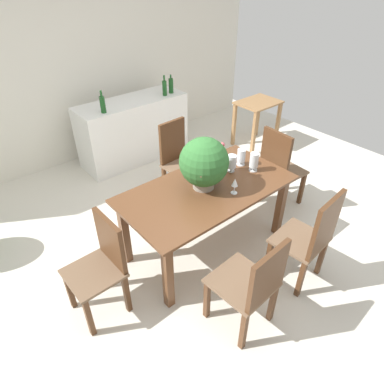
{
  "coord_description": "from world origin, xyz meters",
  "views": [
    {
      "loc": [
        -1.87,
        -2.17,
        2.63
      ],
      "look_at": [
        -0.07,
        -0.03,
        0.66
      ],
      "focal_mm": 31.73,
      "sensor_mm": 36.0,
      "label": 1
    }
  ],
  "objects_px": {
    "flower_centerpiece": "(204,163)",
    "kitchen_counter": "(134,130)",
    "wine_bottle_clear": "(165,88)",
    "side_table": "(257,113)",
    "chair_near_left": "(253,284)",
    "chair_foot_end": "(279,166)",
    "dining_table": "(207,197)",
    "wine_bottle_dark": "(103,104)",
    "chair_near_right": "(312,236)",
    "chair_head_end": "(102,262)",
    "crystal_vase_right": "(254,161)",
    "chair_far_right": "(178,158)",
    "crystal_vase_center_near": "(232,162)",
    "crystal_vase_left": "(241,156)",
    "wine_bottle_amber": "(171,86)",
    "wine_glass": "(235,183)"
  },
  "relations": [
    {
      "from": "side_table",
      "to": "kitchen_counter",
      "type": "bearing_deg",
      "value": 153.39
    },
    {
      "from": "wine_bottle_dark",
      "to": "wine_bottle_amber",
      "type": "height_order",
      "value": "wine_bottle_dark"
    },
    {
      "from": "side_table",
      "to": "wine_bottle_dark",
      "type": "bearing_deg",
      "value": 162.62
    },
    {
      "from": "chair_near_right",
      "to": "kitchen_counter",
      "type": "xyz_separation_m",
      "value": [
        0.09,
        3.14,
        -0.1
      ]
    },
    {
      "from": "chair_near_right",
      "to": "kitchen_counter",
      "type": "distance_m",
      "value": 3.14
    },
    {
      "from": "flower_centerpiece",
      "to": "wine_bottle_clear",
      "type": "height_order",
      "value": "flower_centerpiece"
    },
    {
      "from": "chair_near_left",
      "to": "crystal_vase_right",
      "type": "height_order",
      "value": "crystal_vase_right"
    },
    {
      "from": "chair_far_right",
      "to": "wine_bottle_clear",
      "type": "distance_m",
      "value": 1.32
    },
    {
      "from": "wine_bottle_clear",
      "to": "side_table",
      "type": "distance_m",
      "value": 1.54
    },
    {
      "from": "wine_bottle_clear",
      "to": "side_table",
      "type": "relative_size",
      "value": 0.4
    },
    {
      "from": "dining_table",
      "to": "wine_bottle_dark",
      "type": "height_order",
      "value": "wine_bottle_dark"
    },
    {
      "from": "chair_near_right",
      "to": "chair_far_right",
      "type": "height_order",
      "value": "chair_near_right"
    },
    {
      "from": "crystal_vase_left",
      "to": "wine_bottle_amber",
      "type": "distance_m",
      "value": 2.04
    },
    {
      "from": "dining_table",
      "to": "flower_centerpiece",
      "type": "xyz_separation_m",
      "value": [
        -0.02,
        0.03,
        0.39
      ]
    },
    {
      "from": "chair_near_left",
      "to": "wine_glass",
      "type": "xyz_separation_m",
      "value": [
        0.52,
        0.73,
        0.35
      ]
    },
    {
      "from": "kitchen_counter",
      "to": "chair_head_end",
      "type": "bearing_deg",
      "value": -127.3
    },
    {
      "from": "chair_foot_end",
      "to": "side_table",
      "type": "height_order",
      "value": "chair_foot_end"
    },
    {
      "from": "crystal_vase_left",
      "to": "wine_glass",
      "type": "distance_m",
      "value": 0.54
    },
    {
      "from": "flower_centerpiece",
      "to": "kitchen_counter",
      "type": "distance_m",
      "value": 2.28
    },
    {
      "from": "chair_far_right",
      "to": "chair_near_left",
      "type": "distance_m",
      "value": 2.07
    },
    {
      "from": "chair_near_left",
      "to": "side_table",
      "type": "xyz_separation_m",
      "value": [
        2.63,
        2.25,
        0.02
      ]
    },
    {
      "from": "chair_near_right",
      "to": "crystal_vase_center_near",
      "type": "relative_size",
      "value": 5.51
    },
    {
      "from": "chair_near_right",
      "to": "side_table",
      "type": "distance_m",
      "value": 2.92
    },
    {
      "from": "chair_head_end",
      "to": "kitchen_counter",
      "type": "xyz_separation_m",
      "value": [
        1.66,
        2.18,
        -0.06
      ]
    },
    {
      "from": "dining_table",
      "to": "flower_centerpiece",
      "type": "distance_m",
      "value": 0.39
    },
    {
      "from": "chair_foot_end",
      "to": "crystal_vase_center_near",
      "type": "relative_size",
      "value": 5.54
    },
    {
      "from": "kitchen_counter",
      "to": "wine_bottle_clear",
      "type": "xyz_separation_m",
      "value": [
        0.5,
        -0.15,
        0.57
      ]
    },
    {
      "from": "chair_near_left",
      "to": "wine_bottle_amber",
      "type": "relative_size",
      "value": 3.53
    },
    {
      "from": "chair_far_right",
      "to": "wine_glass",
      "type": "bearing_deg",
      "value": -105.21
    },
    {
      "from": "chair_foot_end",
      "to": "chair_near_left",
      "type": "xyz_separation_m",
      "value": [
        -1.54,
        -0.97,
        -0.03
      ]
    },
    {
      "from": "chair_near_right",
      "to": "chair_near_left",
      "type": "bearing_deg",
      "value": -5.12
    },
    {
      "from": "crystal_vase_right",
      "to": "kitchen_counter",
      "type": "bearing_deg",
      "value": 92.38
    },
    {
      "from": "chair_far_right",
      "to": "wine_glass",
      "type": "distance_m",
      "value": 1.26
    },
    {
      "from": "wine_bottle_clear",
      "to": "wine_bottle_amber",
      "type": "bearing_deg",
      "value": 11.08
    },
    {
      "from": "kitchen_counter",
      "to": "crystal_vase_center_near",
      "type": "bearing_deg",
      "value": -92.54
    },
    {
      "from": "chair_foot_end",
      "to": "chair_head_end",
      "type": "bearing_deg",
      "value": 93.93
    },
    {
      "from": "chair_far_right",
      "to": "crystal_vase_right",
      "type": "bearing_deg",
      "value": -82.49
    },
    {
      "from": "crystal_vase_right",
      "to": "flower_centerpiece",
      "type": "bearing_deg",
      "value": 170.19
    },
    {
      "from": "crystal_vase_right",
      "to": "wine_bottle_clear",
      "type": "relative_size",
      "value": 0.7
    },
    {
      "from": "wine_bottle_dark",
      "to": "wine_bottle_amber",
      "type": "relative_size",
      "value": 1.09
    },
    {
      "from": "chair_head_end",
      "to": "crystal_vase_right",
      "type": "height_order",
      "value": "crystal_vase_right"
    },
    {
      "from": "dining_table",
      "to": "wine_bottle_dark",
      "type": "bearing_deg",
      "value": 90.71
    },
    {
      "from": "chair_near_left",
      "to": "wine_bottle_amber",
      "type": "distance_m",
      "value": 3.4
    },
    {
      "from": "crystal_vase_center_near",
      "to": "chair_foot_end",
      "type": "bearing_deg",
      "value": -4.4
    },
    {
      "from": "crystal_vase_left",
      "to": "kitchen_counter",
      "type": "xyz_separation_m",
      "value": [
        -0.08,
        2.08,
        -0.41
      ]
    },
    {
      "from": "kitchen_counter",
      "to": "wine_bottle_clear",
      "type": "bearing_deg",
      "value": -17.15
    },
    {
      "from": "dining_table",
      "to": "wine_bottle_amber",
      "type": "distance_m",
      "value": 2.37
    },
    {
      "from": "side_table",
      "to": "chair_near_left",
      "type": "bearing_deg",
      "value": -139.46
    },
    {
      "from": "chair_near_right",
      "to": "wine_bottle_amber",
      "type": "distance_m",
      "value": 3.13
    },
    {
      "from": "flower_centerpiece",
      "to": "side_table",
      "type": "height_order",
      "value": "flower_centerpiece"
    }
  ]
}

